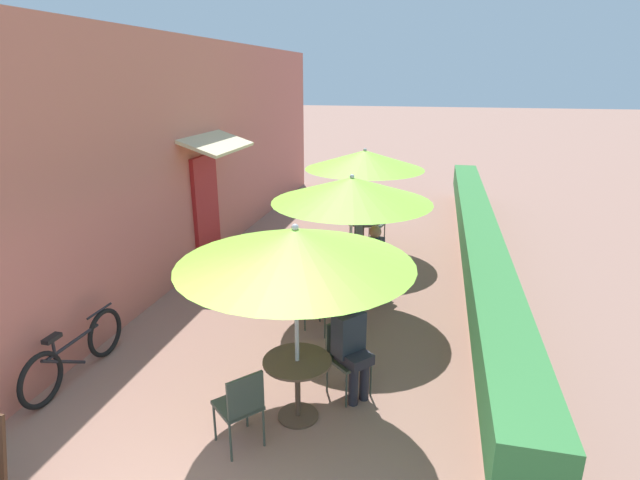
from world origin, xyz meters
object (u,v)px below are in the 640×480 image
cafe_chair_far_left (371,221)px  bicycle_leaning (75,353)px  coffee_cup_mid (349,265)px  patio_table_far (363,231)px  patio_umbrella_near (295,247)px  patio_umbrella_mid (352,190)px  patio_table_mid (350,283)px  patio_table_near (297,377)px  cafe_chair_near_right (345,352)px  cafe_chair_near_left (241,403)px  patio_umbrella_far (365,160)px  seated_patron_mid_right (376,259)px  cafe_chair_mid_right (370,267)px  cafe_chair_far_right (353,240)px  cafe_chair_mid_left (327,299)px  seated_patron_near_right (352,343)px

cafe_chair_far_left → bicycle_leaning: cafe_chair_far_left is taller
coffee_cup_mid → patio_table_far: coffee_cup_mid is taller
coffee_cup_mid → cafe_chair_far_left: bearing=91.4°
patio_umbrella_near → patio_umbrella_mid: bearing=87.5°
cafe_chair_far_left → patio_table_mid: bearing=14.9°
patio_table_near → coffee_cup_mid: bearing=88.6°
cafe_chair_near_right → patio_table_near: bearing=6.2°
patio_table_near → cafe_chair_near_left: cafe_chair_near_left is taller
cafe_chair_near_right → patio_umbrella_far: (-0.50, 4.76, 1.44)m
seated_patron_mid_right → cafe_chair_mid_right: bearing=-90.0°
coffee_cup_mid → cafe_chair_far_left: (-0.08, 3.31, -0.23)m
cafe_chair_near_right → cafe_chair_far_right: size_ratio=1.00×
patio_table_mid → patio_umbrella_mid: (0.00, 0.00, 1.46)m
seated_patron_mid_right → cafe_chair_mid_left: bearing=1.7°
patio_umbrella_near → patio_umbrella_mid: (0.11, 2.61, 0.00)m
cafe_chair_near_left → patio_table_mid: size_ratio=1.20×
patio_table_near → bicycle_leaning: size_ratio=0.42×
coffee_cup_mid → bicycle_leaning: (-2.89, -2.62, -0.41)m
cafe_chair_mid_left → cafe_chair_far_left: (0.10, 4.10, 0.00)m
patio_umbrella_mid → cafe_chair_mid_left: size_ratio=2.70×
patio_umbrella_near → cafe_chair_near_left: patio_umbrella_near is taller
seated_patron_near_right → seated_patron_mid_right: size_ratio=1.00×
cafe_chair_mid_left → seated_patron_mid_right: size_ratio=0.70×
patio_umbrella_near → cafe_chair_mid_right: size_ratio=2.70×
patio_table_near → patio_umbrella_near: 1.46m
seated_patron_near_right → cafe_chair_mid_left: bearing=-116.1°
patio_umbrella_near → cafe_chair_mid_right: patio_umbrella_near is taller
cafe_chair_near_right → cafe_chair_mid_left: same height
seated_patron_near_right → cafe_chair_mid_right: 2.78m
cafe_chair_mid_left → seated_patron_mid_right: (0.54, 1.30, 0.17)m
patio_umbrella_far → cafe_chair_near_left: bearing=-93.0°
cafe_chair_far_right → patio_umbrella_mid: bearing=-159.2°
patio_umbrella_near → cafe_chair_mid_left: size_ratio=2.70×
patio_table_mid → seated_patron_mid_right: 0.73m
patio_table_near → seated_patron_mid_right: seated_patron_mid_right is taller
cafe_chair_mid_left → bicycle_leaning: (-2.71, -1.83, -0.18)m
patio_umbrella_mid → cafe_chair_far_left: (-0.12, 3.43, -1.44)m
cafe_chair_far_left → cafe_chair_near_right: bearing=17.2°
cafe_chair_far_right → patio_umbrella_near: bearing=-165.1°
seated_patron_near_right → bicycle_leaning: bearing=-41.9°
bicycle_leaning → patio_table_mid: bearing=41.7°
patio_table_mid → cafe_chair_mid_left: cafe_chair_mid_left is taller
patio_umbrella_mid → cafe_chair_far_left: 3.72m
cafe_chair_mid_right → bicycle_leaning: cafe_chair_mid_right is taller
coffee_cup_mid → cafe_chair_far_left: cafe_chair_far_left is taller
patio_table_near → coffee_cup_mid: coffee_cup_mid is taller
patio_table_mid → bicycle_leaning: bearing=-139.5°
patio_umbrella_far → seated_patron_near_right: bearing=-83.1°
cafe_chair_mid_left → cafe_chair_far_left: 4.11m
coffee_cup_mid → cafe_chair_far_right: 1.94m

